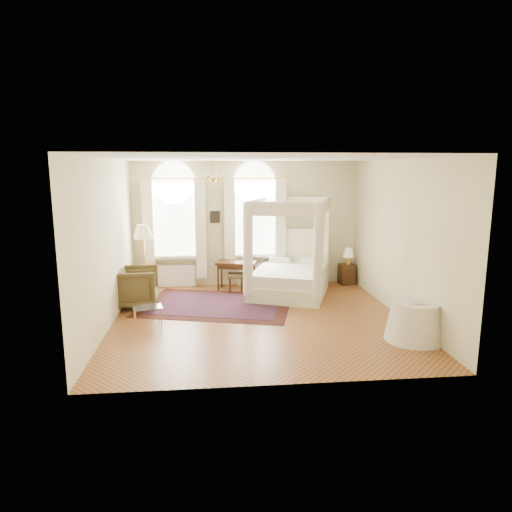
{
  "coord_description": "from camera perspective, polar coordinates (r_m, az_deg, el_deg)",
  "views": [
    {
      "loc": [
        -1.0,
        -9.1,
        3.08
      ],
      "look_at": [
        -0.02,
        0.4,
        1.27
      ],
      "focal_mm": 32.0,
      "sensor_mm": 36.0,
      "label": 1
    }
  ],
  "objects": [
    {
      "name": "book",
      "position": [
        8.68,
        18.95,
        -5.49
      ],
      "size": [
        0.22,
        0.29,
        0.03
      ],
      "primitive_type": "imported",
      "rotation": [
        0.0,
        0.0,
        -0.07
      ],
      "color": "black",
      "rests_on": "side_table"
    },
    {
      "name": "wall_pictures",
      "position": [
        12.17,
        -0.73,
        5.14
      ],
      "size": [
        2.54,
        0.03,
        0.39
      ],
      "color": "black",
      "rests_on": "room_walls"
    },
    {
      "name": "oriental_rug",
      "position": [
        10.64,
        -4.93,
        -6.08
      ],
      "size": [
        3.86,
        3.19,
        0.01
      ],
      "color": "#3A140E",
      "rests_on": "ground"
    },
    {
      "name": "chandelier",
      "position": [
        10.3,
        -5.4,
        9.74
      ],
      "size": [
        0.51,
        0.45,
        0.5
      ],
      "color": "#BD913F",
      "rests_on": "room_walls"
    },
    {
      "name": "armchair",
      "position": [
        10.74,
        -14.83,
        -3.76
      ],
      "size": [
        1.03,
        1.0,
        0.91
      ],
      "primitive_type": "imported",
      "rotation": [
        0.0,
        0.0,
        1.6
      ],
      "color": "#443A1D",
      "rests_on": "ground"
    },
    {
      "name": "canopy_bed",
      "position": [
        11.38,
        4.23,
        -2.17
      ],
      "size": [
        2.4,
        2.65,
        2.38
      ],
      "color": "beige",
      "rests_on": "ground"
    },
    {
      "name": "nightstand_lamp",
      "position": [
        12.55,
        11.48,
        0.28
      ],
      "size": [
        0.3,
        0.3,
        0.44
      ],
      "color": "#BD913F",
      "rests_on": "nightstand"
    },
    {
      "name": "ground",
      "position": [
        9.66,
        0.38,
        -7.85
      ],
      "size": [
        6.0,
        6.0,
        0.0
      ],
      "primitive_type": "plane",
      "color": "brown",
      "rests_on": "ground"
    },
    {
      "name": "nightstand",
      "position": [
        12.68,
        11.26,
        -2.23
      ],
      "size": [
        0.42,
        0.39,
        0.55
      ],
      "primitive_type": "cube",
      "rotation": [
        0.0,
        0.0,
        0.11
      ],
      "color": "#341F0E",
      "rests_on": "ground"
    },
    {
      "name": "window_right",
      "position": [
        12.13,
        -0.15,
        3.21
      ],
      "size": [
        1.62,
        0.27,
        3.29
      ],
      "color": "silver",
      "rests_on": "room_walls"
    },
    {
      "name": "window_left",
      "position": [
        12.11,
        -10.1,
        3.03
      ],
      "size": [
        1.62,
        0.27,
        3.29
      ],
      "color": "silver",
      "rests_on": "room_walls"
    },
    {
      "name": "laptop",
      "position": [
        11.71,
        -1.44,
        -0.68
      ],
      "size": [
        0.31,
        0.22,
        0.02
      ],
      "primitive_type": "imported",
      "rotation": [
        0.0,
        0.0,
        3.05
      ],
      "color": "black",
      "rests_on": "writing_desk"
    },
    {
      "name": "coffee_table",
      "position": [
        9.4,
        -13.42,
        -6.41
      ],
      "size": [
        0.65,
        0.52,
        0.39
      ],
      "color": "white",
      "rests_on": "ground"
    },
    {
      "name": "side_table",
      "position": [
        8.89,
        19.22,
        -7.7
      ],
      "size": [
        1.07,
        1.07,
        0.73
      ],
      "color": "white",
      "rests_on": "ground"
    },
    {
      "name": "stool",
      "position": [
        11.66,
        -2.55,
        -2.62
      ],
      "size": [
        0.44,
        0.44,
        0.46
      ],
      "color": "#4F4122",
      "rests_on": "ground"
    },
    {
      "name": "room_walls",
      "position": [
        9.22,
        0.39,
        3.9
      ],
      "size": [
        6.0,
        6.0,
        6.0
      ],
      "color": "beige",
      "rests_on": "ground"
    },
    {
      "name": "floor_lamp",
      "position": [
        11.21,
        -13.93,
        2.52
      ],
      "size": [
        0.46,
        0.46,
        1.8
      ],
      "color": "#BD913F",
      "rests_on": "ground"
    },
    {
      "name": "writing_desk",
      "position": [
        11.77,
        -2.48,
        -1.23
      ],
      "size": [
        1.1,
        0.75,
        0.75
      ],
      "color": "#341F0E",
      "rests_on": "ground"
    }
  ]
}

